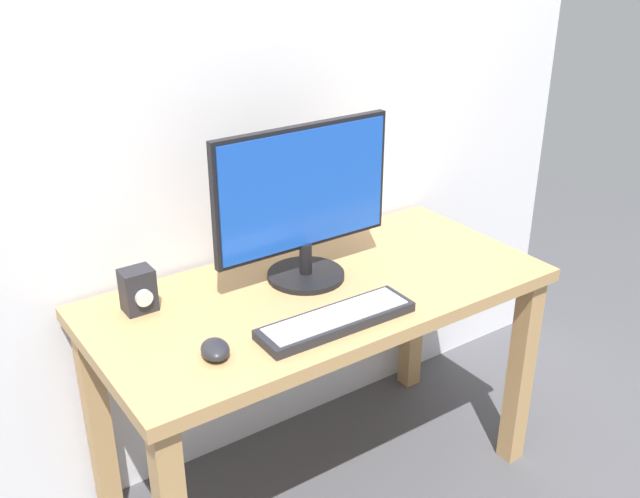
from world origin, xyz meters
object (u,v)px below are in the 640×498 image
monitor (302,201)px  audio_controller (138,290)px  keyboard_primary (336,320)px  mouse (215,349)px  desk (320,320)px

monitor → audio_controller: monitor is taller
keyboard_primary → mouse: (-0.32, 0.05, 0.01)m
desk → monitor: 0.35m
monitor → audio_controller: bearing=169.5°
mouse → audio_controller: 0.32m
keyboard_primary → mouse: mouse is taller
keyboard_primary → audio_controller: 0.53m
desk → keyboard_primary: 0.24m
audio_controller → desk: bearing=-19.8°
desk → keyboard_primary: bearing=-113.5°
monitor → mouse: 0.51m
audio_controller → monitor: bearing=-10.5°
keyboard_primary → audio_controller: bearing=136.9°
mouse → audio_controller: bearing=116.9°
desk → keyboard_primary: size_ratio=3.03×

